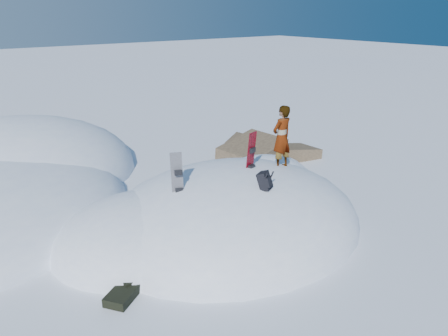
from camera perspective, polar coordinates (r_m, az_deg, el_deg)
ground at (r=11.37m, az=1.09°, el=-7.48°), size 120.00×120.00×0.00m
snow_mound at (r=11.45m, az=-0.35°, el=-7.29°), size 8.00×6.00×3.00m
rock_outcrop at (r=15.69m, az=4.91°, el=0.48°), size 4.68×4.41×1.68m
snowboard_red at (r=11.07m, az=3.50°, el=1.00°), size 0.32×0.26×1.53m
snowboard_dark at (r=10.03m, az=-6.06°, el=-1.98°), size 0.37×0.38×1.43m
backpack at (r=9.99m, az=5.40°, el=-1.70°), size 0.41×0.46×0.50m
gear_pile at (r=8.95m, az=-13.02°, el=-15.67°), size 0.87×0.74×0.23m
person at (r=11.49m, az=7.54°, el=3.99°), size 0.65×0.45×1.69m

